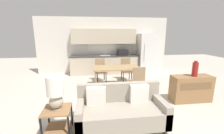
% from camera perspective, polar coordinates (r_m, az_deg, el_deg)
% --- Properties ---
extents(ground_plane, '(20.00, 20.00, 0.00)m').
position_cam_1_polar(ground_plane, '(3.48, 3.59, -21.09)').
color(ground_plane, beige).
extents(wall_back, '(6.40, 0.07, 2.70)m').
position_cam_1_polar(wall_back, '(7.51, -3.17, 8.22)').
color(wall_back, silver).
rests_on(wall_back, ground_plane).
extents(kitchen_counter, '(3.25, 0.65, 2.15)m').
position_cam_1_polar(kitchen_counter, '(7.27, -2.80, 4.03)').
color(kitchen_counter, beige).
rests_on(kitchen_counter, ground_plane).
extents(refrigerator, '(0.78, 0.79, 1.91)m').
position_cam_1_polar(refrigerator, '(7.58, 12.89, 4.94)').
color(refrigerator, white).
rests_on(refrigerator, ground_plane).
extents(dining_table, '(1.65, 0.84, 0.76)m').
position_cam_1_polar(dining_table, '(5.37, 1.80, -0.67)').
color(dining_table, tan).
rests_on(dining_table, ground_plane).
extents(couch, '(1.81, 0.80, 0.87)m').
position_cam_1_polar(couch, '(3.29, 3.38, -16.09)').
color(couch, '#3D2D1E').
rests_on(couch, ground_plane).
extents(side_table, '(0.51, 0.51, 0.52)m').
position_cam_1_polar(side_table, '(3.23, -20.05, -17.44)').
color(side_table, olive).
rests_on(side_table, ground_plane).
extents(table_lamp, '(0.31, 0.31, 0.65)m').
position_cam_1_polar(table_lamp, '(3.01, -20.80, -8.57)').
color(table_lamp, '#B2A893').
rests_on(table_lamp, side_table).
extents(credenza, '(1.14, 0.43, 0.76)m').
position_cam_1_polar(credenza, '(4.92, 27.84, -7.26)').
color(credenza, olive).
rests_on(credenza, ground_plane).
extents(vase, '(0.16, 0.16, 0.44)m').
position_cam_1_polar(vase, '(4.76, 29.09, -0.72)').
color(vase, maroon).
rests_on(vase, credenza).
extents(dining_chair_far_left, '(0.47, 0.47, 0.93)m').
position_cam_1_polar(dining_chair_far_left, '(6.11, -4.39, -0.89)').
color(dining_chair_far_left, '#997A56').
rests_on(dining_chair_far_left, ground_plane).
extents(dining_chair_near_right, '(0.45, 0.45, 0.93)m').
position_cam_1_polar(dining_chair_near_right, '(4.80, 9.64, -4.82)').
color(dining_chair_near_right, '#997A56').
rests_on(dining_chair_near_right, ground_plane).
extents(dining_chair_far_right, '(0.43, 0.43, 0.93)m').
position_cam_1_polar(dining_chair_far_right, '(6.25, 5.38, -0.59)').
color(dining_chair_far_right, '#997A56').
rests_on(dining_chair_far_right, ground_plane).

